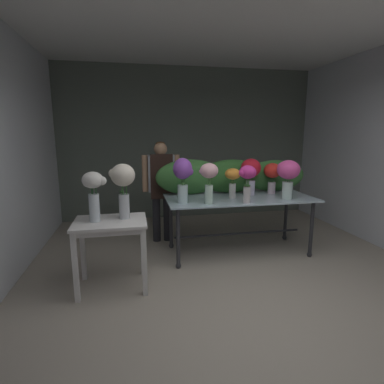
# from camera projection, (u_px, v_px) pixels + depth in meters

# --- Properties ---
(ground_plane) EXTENTS (8.36, 8.36, 0.00)m
(ground_plane) POSITION_uv_depth(u_px,v_px,m) (212.00, 248.00, 4.47)
(ground_plane) COLOR #9E9384
(wall_back) EXTENTS (5.07, 0.12, 2.92)m
(wall_back) POSITION_uv_depth(u_px,v_px,m) (189.00, 144.00, 6.02)
(wall_back) COLOR slate
(wall_back) RESTS_ON ground
(wall_left) EXTENTS (0.12, 3.92, 2.92)m
(wall_left) POSITION_uv_depth(u_px,v_px,m) (14.00, 152.00, 3.70)
(wall_left) COLOR silver
(wall_left) RESTS_ON ground
(wall_right) EXTENTS (0.12, 3.92, 2.92)m
(wall_right) POSITION_uv_depth(u_px,v_px,m) (372.00, 148.00, 4.67)
(wall_right) COLOR silver
(wall_right) RESTS_ON ground
(ceiling_slab) EXTENTS (5.19, 3.92, 0.12)m
(ceiling_slab) POSITION_uv_depth(u_px,v_px,m) (215.00, 31.00, 3.89)
(ceiling_slab) COLOR silver
(ceiling_slab) RESTS_ON wall_back
(display_table_glass) EXTENTS (2.03, 0.91, 0.81)m
(display_table_glass) POSITION_uv_depth(u_px,v_px,m) (239.00, 205.00, 4.21)
(display_table_glass) COLOR #A7C0D1
(display_table_glass) RESTS_ON ground
(side_table_white) EXTENTS (0.76, 0.57, 0.77)m
(side_table_white) POSITION_uv_depth(u_px,v_px,m) (111.00, 230.00, 3.24)
(side_table_white) COLOR white
(side_table_white) RESTS_ON ground
(florist) EXTENTS (0.57, 0.24, 1.55)m
(florist) POSITION_uv_depth(u_px,v_px,m) (161.00, 181.00, 4.62)
(florist) COLOR #232328
(florist) RESTS_ON ground
(foliage_backdrop) EXTENTS (2.29, 0.32, 0.51)m
(foliage_backdrop) POSITION_uv_depth(u_px,v_px,m) (231.00, 176.00, 4.46)
(foliage_backdrop) COLOR #387033
(foliage_backdrop) RESTS_ON display_table_glass
(vase_violet_tulips) EXTENTS (0.26, 0.24, 0.57)m
(vase_violet_tulips) POSITION_uv_depth(u_px,v_px,m) (183.00, 175.00, 3.79)
(vase_violet_tulips) COLOR silver
(vase_violet_tulips) RESTS_ON display_table_glass
(vase_crimson_freesia) EXTENTS (0.28, 0.28, 0.52)m
(vase_crimson_freesia) POSITION_uv_depth(u_px,v_px,m) (251.00, 172.00, 4.28)
(vase_crimson_freesia) COLOR silver
(vase_crimson_freesia) RESTS_ON display_table_glass
(vase_scarlet_stock) EXTENTS (0.25, 0.25, 0.45)m
(vase_scarlet_stock) POSITION_uv_depth(u_px,v_px,m) (272.00, 174.00, 4.37)
(vase_scarlet_stock) COLOR silver
(vase_scarlet_stock) RESTS_ON display_table_glass
(vase_fuchsia_hydrangea) EXTENTS (0.30, 0.30, 0.52)m
(vase_fuchsia_hydrangea) POSITION_uv_depth(u_px,v_px,m) (288.00, 174.00, 4.01)
(vase_fuchsia_hydrangea) COLOR silver
(vase_fuchsia_hydrangea) RESTS_ON display_table_glass
(vase_blush_ranunculus) EXTENTS (0.23, 0.23, 0.51)m
(vase_blush_ranunculus) POSITION_uv_depth(u_px,v_px,m) (209.00, 177.00, 3.74)
(vase_blush_ranunculus) COLOR silver
(vase_blush_ranunculus) RESTS_ON display_table_glass
(vase_magenta_roses) EXTENTS (0.23, 0.21, 0.48)m
(vase_magenta_roses) POSITION_uv_depth(u_px,v_px,m) (247.00, 178.00, 3.77)
(vase_magenta_roses) COLOR silver
(vase_magenta_roses) RESTS_ON display_table_glass
(vase_sunset_peonies) EXTENTS (0.21, 0.21, 0.41)m
(vase_sunset_peonies) POSITION_uv_depth(u_px,v_px,m) (233.00, 179.00, 4.07)
(vase_sunset_peonies) COLOR silver
(vase_sunset_peonies) RESTS_ON display_table_glass
(vase_white_roses_tall) EXTENTS (0.25, 0.22, 0.53)m
(vase_white_roses_tall) POSITION_uv_depth(u_px,v_px,m) (94.00, 191.00, 3.12)
(vase_white_roses_tall) COLOR silver
(vase_white_roses_tall) RESTS_ON side_table_white
(vase_cream_lisianthus_tall) EXTENTS (0.28, 0.26, 0.60)m
(vase_cream_lisianthus_tall) POSITION_uv_depth(u_px,v_px,m) (123.00, 182.00, 3.22)
(vase_cream_lisianthus_tall) COLOR silver
(vase_cream_lisianthus_tall) RESTS_ON side_table_white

